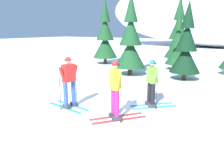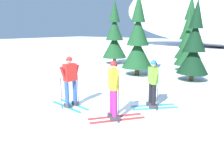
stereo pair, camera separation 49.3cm
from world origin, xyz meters
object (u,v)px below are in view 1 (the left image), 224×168
object	(u,v)px
skier_lime_jacket	(152,83)
skier_red_jacket	(69,81)
skier_yellow_jacket	(115,90)
pine_tree_left	(130,42)
pine_tree_center_right	(178,45)
pine_tree_center_left	(178,36)
pine_tree_far_left	(105,37)
pine_tree_right	(186,48)

from	to	relation	value
skier_lime_jacket	skier_red_jacket	size ratio (longest dim) A/B	0.93
skier_yellow_jacket	skier_red_jacket	bearing A→B (deg)	179.39
pine_tree_left	pine_tree_center_right	xyz separation A→B (m)	(1.90, 3.30, -0.31)
skier_red_jacket	pine_tree_center_right	bearing A→B (deg)	84.21
pine_tree_left	skier_red_jacket	bearing A→B (deg)	-81.77
skier_lime_jacket	pine_tree_center_left	size ratio (longest dim) A/B	0.32
skier_lime_jacket	pine_tree_center_right	distance (m)	8.15
pine_tree_center_left	skier_lime_jacket	bearing A→B (deg)	-78.46
pine_tree_far_left	pine_tree_right	xyz separation A→B (m)	(7.02, -2.60, -0.33)
skier_lime_jacket	skier_yellow_jacket	world-z (taller)	skier_yellow_jacket
skier_lime_jacket	skier_red_jacket	distance (m)	2.92
skier_yellow_jacket	pine_tree_center_right	distance (m)	9.73
skier_red_jacket	pine_tree_right	bearing A→B (deg)	71.54
skier_lime_jacket	skier_yellow_jacket	size ratio (longest dim) A/B	0.93
pine_tree_center_left	skier_red_jacket	bearing A→B (deg)	-91.07
pine_tree_center_left	pine_tree_center_right	world-z (taller)	pine_tree_center_left
pine_tree_far_left	skier_lime_jacket	bearing A→B (deg)	-47.06
skier_red_jacket	skier_yellow_jacket	distance (m)	1.91
skier_yellow_jacket	pine_tree_left	bearing A→B (deg)	113.95
skier_red_jacket	pine_tree_left	xyz separation A→B (m)	(-0.92, 6.34, 1.04)
pine_tree_left	pine_tree_right	distance (m)	3.21
pine_tree_center_left	pine_tree_right	distance (m)	5.91
skier_red_jacket	pine_tree_center_left	xyz separation A→B (m)	(0.23, 12.29, 1.23)
skier_lime_jacket	pine_tree_right	size ratio (longest dim) A/B	0.40
skier_yellow_jacket	pine_tree_center_left	bearing A→B (deg)	97.77
pine_tree_far_left	pine_tree_center_right	bearing A→B (deg)	2.84
pine_tree_center_right	skier_red_jacket	bearing A→B (deg)	-95.79
pine_tree_right	pine_tree_left	bearing A→B (deg)	-172.58
skier_yellow_jacket	pine_tree_far_left	xyz separation A→B (m)	(-6.67, 9.38, 1.15)
pine_tree_far_left	pine_tree_center_left	size ratio (longest dim) A/B	0.96
pine_tree_right	pine_tree_center_right	bearing A→B (deg)	113.81
pine_tree_right	skier_yellow_jacket	bearing A→B (deg)	-92.93
pine_tree_center_left	pine_tree_left	bearing A→B (deg)	-100.91
skier_lime_jacket	pine_tree_center_right	bearing A→B (deg)	100.10
skier_red_jacket	skier_yellow_jacket	xyz separation A→B (m)	(1.91, -0.02, -0.01)
pine_tree_left	skier_yellow_jacket	bearing A→B (deg)	-66.05
skier_yellow_jacket	pine_tree_center_right	xyz separation A→B (m)	(-0.93, 9.66, 0.74)
pine_tree_center_right	pine_tree_right	world-z (taller)	pine_tree_right
pine_tree_left	pine_tree_right	size ratio (longest dim) A/B	1.13
pine_tree_center_left	pine_tree_right	xyz separation A→B (m)	(2.02, -5.53, -0.43)
skier_yellow_jacket	pine_tree_right	xyz separation A→B (m)	(0.35, 6.77, 0.82)
skier_lime_jacket	pine_tree_far_left	world-z (taller)	pine_tree_far_left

